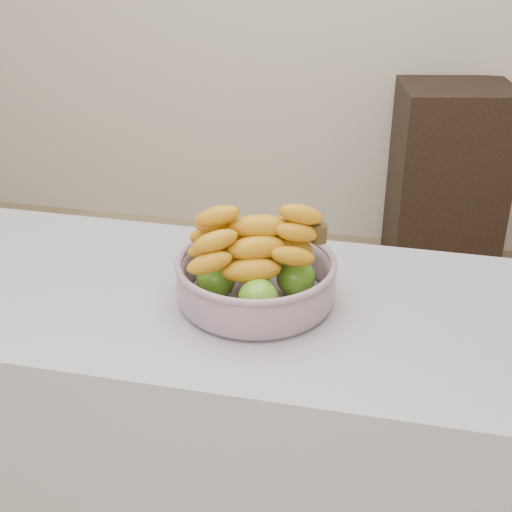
# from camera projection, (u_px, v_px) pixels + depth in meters

# --- Properties ---
(counter) EXTENTS (2.00, 0.60, 0.90)m
(counter) POSITION_uv_depth(u_px,v_px,m) (148.00, 451.00, 1.68)
(counter) COLOR #97959D
(counter) RESTS_ON ground
(cabinet) EXTENTS (0.55, 0.48, 0.87)m
(cabinet) POSITION_uv_depth(u_px,v_px,m) (447.00, 180.00, 3.25)
(cabinet) COLOR black
(cabinet) RESTS_ON ground
(fruit_bowl) EXTENTS (0.32, 0.32, 0.19)m
(fruit_bowl) POSITION_uv_depth(u_px,v_px,m) (256.00, 274.00, 1.39)
(fruit_bowl) COLOR #9CA6BB
(fruit_bowl) RESTS_ON counter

